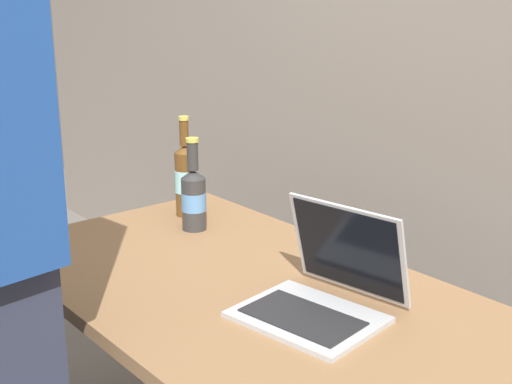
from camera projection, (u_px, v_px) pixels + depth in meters
desk at (262, 322)px, 1.69m from camera, size 1.55×0.79×0.71m
laptop at (324, 289)px, 1.57m from camera, size 0.35×0.35×0.24m
beer_bottle_dark at (185, 178)px, 2.21m from camera, size 0.07×0.07×0.32m
beer_bottle_green at (194, 196)px, 2.09m from camera, size 0.08×0.08×0.28m
back_wall at (493, 28)px, 2.05m from camera, size 6.00×0.10×2.60m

